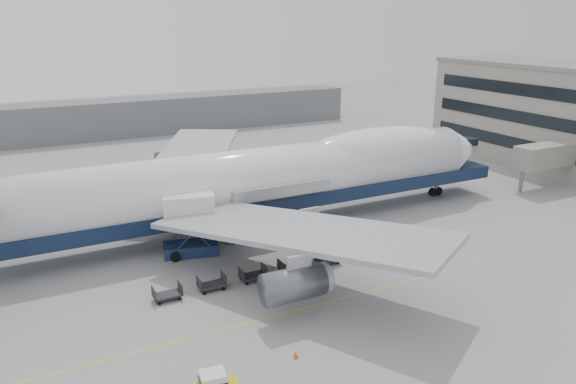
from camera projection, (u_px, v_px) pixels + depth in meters
ground at (315, 269)px, 51.59m from camera, size 260.00×260.00×0.00m
apron_line at (351, 296)px, 46.50m from camera, size 60.00×0.15×0.01m
hangar at (82, 121)px, 105.40m from camera, size 110.00×8.00×7.00m
airliner at (265, 177)px, 60.35m from camera, size 67.00×55.30×19.98m
catering_truck at (189, 221)px, 53.78m from camera, size 5.61×4.42×6.14m
traffic_cone at (296, 355)px, 38.01m from camera, size 0.36×0.36×0.53m
dolly_0 at (167, 294)px, 45.74m from camera, size 2.30×1.35×1.30m
dolly_1 at (212, 284)px, 47.43m from camera, size 2.30×1.35×1.30m
dolly_2 at (253, 275)px, 49.11m from camera, size 2.30×1.35×1.30m
dolly_3 at (291, 266)px, 50.79m from camera, size 2.30×1.35×1.30m
dolly_4 at (327, 258)px, 52.48m from camera, size 2.30×1.35×1.30m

